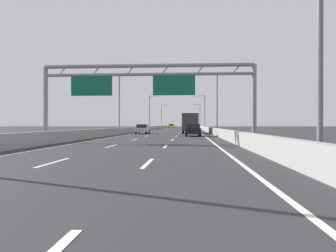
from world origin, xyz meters
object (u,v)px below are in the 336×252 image
object	(u,v)px
sign_gantry	(144,82)
streetlamp_left_far	(150,110)
silver_car	(143,129)
box_truck	(190,123)
streetlamp_right_far	(204,110)
streetlamp_left_mid	(121,99)
black_car	(193,130)
red_car	(190,127)
streetlamp_right_mid	(216,99)
yellow_car	(171,126)
streetlamp_left_distant	(162,114)
streetlamp_right_distant	(199,114)
streetlamp_right_near	(313,6)

from	to	relation	value
sign_gantry	streetlamp_left_far	world-z (taller)	streetlamp_left_far
silver_car	box_truck	world-z (taller)	box_truck
streetlamp_left_far	streetlamp_right_far	size ratio (longest dim) A/B	1.00
streetlamp_left_mid	black_car	distance (m)	16.31
streetlamp_left_mid	red_car	bearing A→B (deg)	72.64
sign_gantry	streetlamp_left_far	xyz separation A→B (m)	(-7.19, 63.13, 0.55)
red_car	streetlamp_left_mid	bearing A→B (deg)	-107.36
sign_gantry	silver_car	size ratio (longest dim) A/B	4.06
streetlamp_left_far	silver_car	xyz separation A→B (m)	(3.71, -40.44, -4.66)
streetlamp_right_mid	box_truck	distance (m)	5.47
silver_car	red_car	world-z (taller)	red_car
streetlamp_left_mid	yellow_car	xyz separation A→B (m)	(4.07, 72.47, -4.62)
sign_gantry	streetlamp_left_distant	world-z (taller)	streetlamp_left_distant
sign_gantry	black_car	bearing A→B (deg)	72.95
streetlamp_left_mid	streetlamp_right_distant	xyz separation A→B (m)	(14.93, 77.78, 0.00)
streetlamp_right_far	streetlamp_right_distant	bearing A→B (deg)	90.00
streetlamp_left_distant	streetlamp_right_far	bearing A→B (deg)	-69.00
black_car	streetlamp_left_far	bearing A→B (deg)	102.81
streetlamp_right_mid	silver_car	world-z (taller)	streetlamp_right_mid
streetlamp_left_mid	streetlamp_right_distant	bearing A→B (deg)	79.13
yellow_car	black_car	size ratio (longest dim) A/B	0.99
sign_gantry	black_car	world-z (taller)	sign_gantry
streetlamp_right_mid	black_car	distance (m)	12.31
streetlamp_right_near	streetlamp_right_far	world-z (taller)	same
streetlamp_right_mid	streetlamp_right_far	world-z (taller)	same
silver_car	red_car	size ratio (longest dim) A/B	1.01
streetlamp_left_far	streetlamp_right_distant	size ratio (longest dim) A/B	1.00
streetlamp_left_mid	yellow_car	world-z (taller)	streetlamp_left_mid
streetlamp_left_far	streetlamp_right_distant	xyz separation A→B (m)	(14.93, 38.89, 0.00)
streetlamp_right_distant	silver_car	bearing A→B (deg)	-98.05
streetlamp_right_near	yellow_car	distance (m)	111.98
streetlamp_left_far	streetlamp_right_mid	bearing A→B (deg)	-69.00
streetlamp_left_far	black_car	xyz separation A→B (m)	(11.30, -49.70, -4.63)
streetlamp_left_mid	streetlamp_left_distant	size ratio (longest dim) A/B	1.00
streetlamp_right_far	red_car	bearing A→B (deg)	-139.28
streetlamp_left_distant	red_car	size ratio (longest dim) A/B	2.25
streetlamp_left_distant	red_car	bearing A→B (deg)	-75.20
black_car	streetlamp_right_far	bearing A→B (deg)	85.82
sign_gantry	streetlamp_left_distant	size ratio (longest dim) A/B	1.83
streetlamp_right_near	streetlamp_left_distant	world-z (taller)	same
silver_car	black_car	size ratio (longest dim) A/B	0.93
streetlamp_right_near	silver_car	bearing A→B (deg)	106.73
streetlamp_left_mid	streetlamp_left_far	size ratio (longest dim) A/B	1.00
box_truck	streetlamp_right_far	bearing A→B (deg)	84.08
streetlamp_left_distant	streetlamp_right_distant	distance (m)	14.93
streetlamp_right_mid	yellow_car	size ratio (longest dim) A/B	2.10
sign_gantry	yellow_car	bearing A→B (deg)	91.85
streetlamp_right_near	streetlamp_left_mid	distance (m)	41.66
streetlamp_right_near	streetlamp_left_distant	distance (m)	117.63
streetlamp_right_mid	black_car	size ratio (longest dim) A/B	2.07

